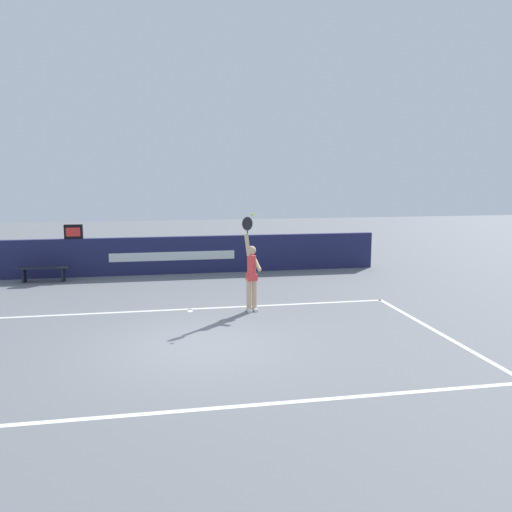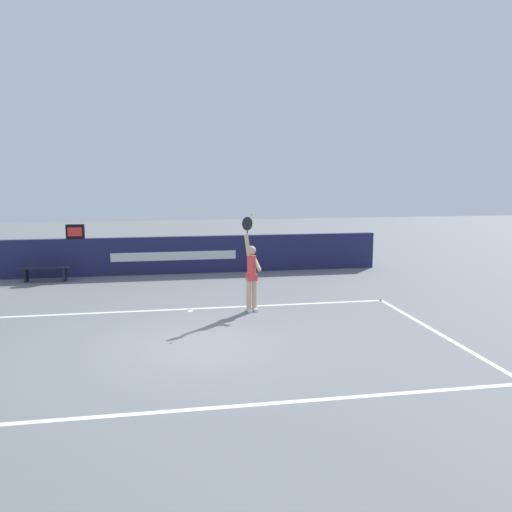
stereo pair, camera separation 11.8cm
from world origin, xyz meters
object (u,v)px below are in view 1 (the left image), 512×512
Objects in this scene: tennis_player at (251,272)px; tennis_ball at (252,214)px; courtside_bench_near at (44,270)px; speed_display at (74,232)px.

tennis_player is 1.48m from tennis_ball.
tennis_ball is at bearing -91.92° from tennis_player.
tennis_ball is 0.04× the size of courtside_bench_near.
speed_display is 8.93× the size of tennis_ball.
courtside_bench_near is at bearing 141.26° from tennis_player.
speed_display is at bearing 132.97° from tennis_player.
speed_display is 7.52m from tennis_player.
tennis_ball is at bearing -39.34° from courtside_bench_near.
tennis_player is 36.51× the size of tennis_ball.
courtside_bench_near is at bearing -142.58° from speed_display.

